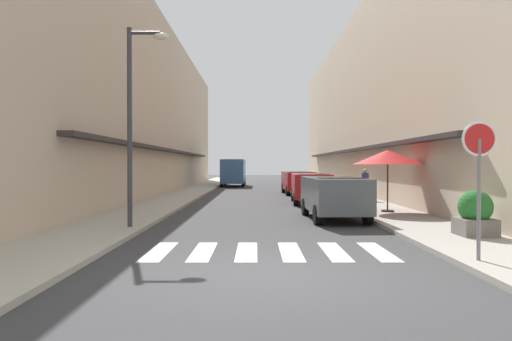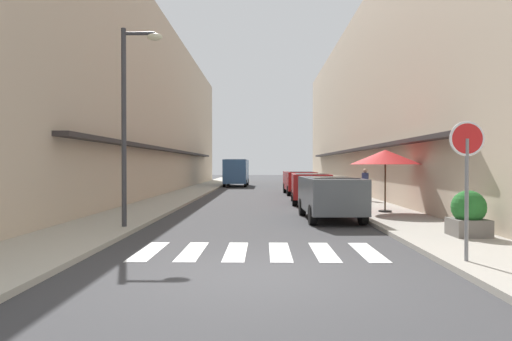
# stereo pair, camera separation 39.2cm
# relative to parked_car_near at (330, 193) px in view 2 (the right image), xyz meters

# --- Properties ---
(ground_plane) EXTENTS (111.46, 111.46, 0.00)m
(ground_plane) POSITION_rel_parked_car_near_xyz_m (-2.41, 12.52, -0.92)
(ground_plane) COLOR #38383A
(sidewalk_left) EXTENTS (2.52, 70.93, 0.12)m
(sidewalk_left) POSITION_rel_parked_car_near_xyz_m (-7.13, 12.52, -0.86)
(sidewalk_left) COLOR #ADA899
(sidewalk_left) RESTS_ON ground_plane
(sidewalk_right) EXTENTS (2.52, 70.93, 0.12)m
(sidewalk_right) POSITION_rel_parked_car_near_xyz_m (2.31, 12.52, -0.86)
(sidewalk_right) COLOR #9E998E
(sidewalk_right) RESTS_ON ground_plane
(building_row_left) EXTENTS (5.50, 47.60, 11.13)m
(building_row_left) POSITION_rel_parked_car_near_xyz_m (-10.89, 14.05, 4.64)
(building_row_left) COLOR #C6B299
(building_row_left) RESTS_ON ground_plane
(building_row_right) EXTENTS (5.50, 47.60, 11.60)m
(building_row_right) POSITION_rel_parked_car_near_xyz_m (6.07, 14.05, 4.88)
(building_row_right) COLOR #C6B299
(building_row_right) RESTS_ON ground_plane
(crosswalk) EXTENTS (5.20, 2.20, 0.01)m
(crosswalk) POSITION_rel_parked_car_near_xyz_m (-2.41, -5.70, -0.91)
(crosswalk) COLOR silver
(crosswalk) RESTS_ON ground_plane
(parked_car_near) EXTENTS (1.92, 4.15, 1.47)m
(parked_car_near) POSITION_rel_parked_car_near_xyz_m (0.00, 0.00, 0.00)
(parked_car_near) COLOR #4C5156
(parked_car_near) RESTS_ON ground_plane
(parked_car_mid) EXTENTS (1.95, 4.25, 1.47)m
(parked_car_mid) POSITION_rel_parked_car_near_xyz_m (0.00, 6.51, 0.00)
(parked_car_mid) COLOR maroon
(parked_car_mid) RESTS_ON ground_plane
(parked_car_far) EXTENTS (1.92, 4.39, 1.47)m
(parked_car_far) POSITION_rel_parked_car_near_xyz_m (0.00, 13.33, 0.00)
(parked_car_far) COLOR maroon
(parked_car_far) RESTS_ON ground_plane
(delivery_van) EXTENTS (2.05, 5.42, 2.37)m
(delivery_van) POSITION_rel_parked_car_near_xyz_m (-4.67, 24.14, 0.48)
(delivery_van) COLOR #33598C
(delivery_van) RESTS_ON ground_plane
(round_street_sign) EXTENTS (0.65, 0.07, 2.58)m
(round_street_sign) POSITION_rel_parked_car_near_xyz_m (1.45, -7.11, 1.17)
(round_street_sign) COLOR slate
(round_street_sign) RESTS_ON sidewalk_right
(street_lamp) EXTENTS (1.19, 0.28, 5.68)m
(street_lamp) POSITION_rel_parked_car_near_xyz_m (-6.12, -2.60, 2.65)
(street_lamp) COLOR #38383D
(street_lamp) RESTS_ON sidewalk_left
(cafe_umbrella) EXTENTS (2.63, 2.63, 2.34)m
(cafe_umbrella) POSITION_rel_parked_car_near_xyz_m (2.29, 1.52, 1.25)
(cafe_umbrella) COLOR #262626
(cafe_umbrella) RESTS_ON sidewalk_right
(planter_corner) EXTENTS (0.85, 0.85, 1.14)m
(planter_corner) POSITION_rel_parked_car_near_xyz_m (2.81, -4.20, -0.25)
(planter_corner) COLOR slate
(planter_corner) RESTS_ON sidewalk_right
(pedestrian_walking_near) EXTENTS (0.34, 0.34, 1.58)m
(pedestrian_walking_near) POSITION_rel_parked_car_near_xyz_m (2.77, 6.96, 0.03)
(pedestrian_walking_near) COLOR #282B33
(pedestrian_walking_near) RESTS_ON sidewalk_right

